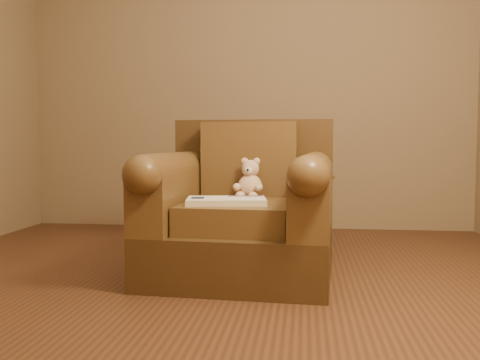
# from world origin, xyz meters

# --- Properties ---
(floor) EXTENTS (4.00, 4.00, 0.00)m
(floor) POSITION_xyz_m (0.00, 0.00, 0.00)
(floor) COLOR #522F1C
(floor) RESTS_ON ground
(armchair) EXTENTS (1.09, 1.04, 0.92)m
(armchair) POSITION_xyz_m (0.16, 0.24, 0.36)
(armchair) COLOR #442E16
(armchair) RESTS_ON floor
(teddy_bear) EXTENTS (0.18, 0.21, 0.25)m
(teddy_bear) POSITION_xyz_m (0.19, 0.32, 0.54)
(teddy_bear) COLOR beige
(teddy_bear) RESTS_ON armchair
(guidebook) EXTENTS (0.46, 0.32, 0.03)m
(guidebook) POSITION_xyz_m (0.10, 0.02, 0.46)
(guidebook) COLOR beige
(guidebook) RESTS_ON armchair
(side_table) EXTENTS (0.38, 0.38, 0.54)m
(side_table) POSITION_xyz_m (0.54, 1.00, 0.29)
(side_table) COLOR gold
(side_table) RESTS_ON floor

